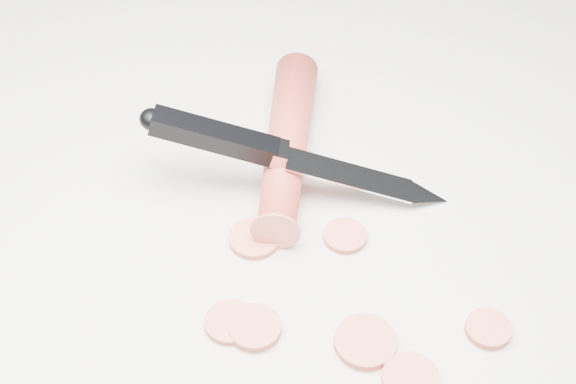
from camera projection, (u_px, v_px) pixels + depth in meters
name	position (u px, v px, depth m)	size (l,w,h in m)	color
ground	(320.00, 250.00, 0.58)	(2.40, 2.40, 0.00)	silver
carrot	(287.00, 142.00, 0.63)	(0.03, 0.03, 0.19)	red
carrot_slice_0	(230.00, 322.00, 0.53)	(0.03, 0.03, 0.01)	#F36B53
carrot_slice_1	(255.00, 328.00, 0.53)	(0.04, 0.04, 0.01)	#F36B53
carrot_slice_2	(365.00, 342.00, 0.52)	(0.04, 0.04, 0.01)	#F36B53
carrot_slice_3	(488.00, 329.00, 0.53)	(0.03, 0.03, 0.01)	#F36B53
carrot_slice_4	(345.00, 236.00, 0.59)	(0.03, 0.03, 0.01)	#F36B53
carrot_slice_5	(255.00, 238.00, 0.58)	(0.04, 0.04, 0.01)	#F36B53
carrot_slice_6	(411.00, 379.00, 0.50)	(0.04, 0.04, 0.01)	#F36B53
kitchen_knife	(298.00, 155.00, 0.60)	(0.22, 0.13, 0.07)	silver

